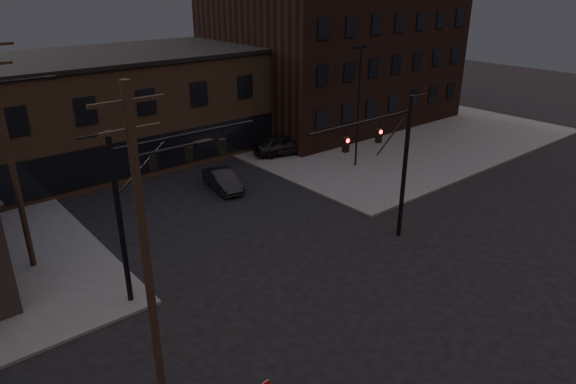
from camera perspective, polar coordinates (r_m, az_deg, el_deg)
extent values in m
plane|color=black|center=(23.22, 10.67, -13.39)|extent=(140.00, 140.00, 0.00)
cube|color=#474744|center=(51.67, 7.88, 7.35)|extent=(30.00, 30.00, 0.15)
cube|color=#4B3B28|center=(43.29, -18.71, 8.76)|extent=(40.00, 12.00, 8.00)
cube|color=black|center=(53.07, 5.01, 15.50)|extent=(22.00, 16.00, 14.00)
cylinder|color=black|center=(28.42, 12.82, 2.51)|extent=(0.24, 0.24, 8.00)
cylinder|color=black|center=(24.88, 8.42, 7.71)|extent=(7.00, 0.14, 0.14)
cube|color=#FF140C|center=(25.97, 10.05, 6.18)|extent=(0.28, 0.22, 0.70)
cube|color=#FF140C|center=(24.30, 6.44, 5.24)|extent=(0.28, 0.22, 0.70)
cylinder|color=black|center=(22.78, -18.15, -3.24)|extent=(0.24, 0.24, 8.00)
cylinder|color=black|center=(23.01, -11.08, 6.31)|extent=(7.00, 0.14, 0.14)
cube|color=black|center=(22.54, -14.78, 3.22)|extent=(0.28, 0.22, 0.70)
cube|color=black|center=(23.28, -10.91, 4.18)|extent=(0.28, 0.22, 0.70)
cube|color=black|center=(24.11, -7.29, 5.06)|extent=(0.28, 0.22, 0.70)
cylinder|color=black|center=(16.62, -15.48, -7.07)|extent=(0.28, 0.28, 11.00)
cube|color=black|center=(14.89, -17.45, 9.58)|extent=(2.20, 0.12, 0.12)
cube|color=black|center=(15.08, -17.09, 6.62)|extent=(1.80, 0.12, 0.12)
cube|color=black|center=(16.29, -9.35, 5.36)|extent=(0.60, 0.25, 0.18)
cylinder|color=black|center=(27.02, -28.43, 3.16)|extent=(0.28, 0.28, 11.50)
cube|color=black|center=(26.72, -25.02, 11.41)|extent=(0.60, 0.25, 0.18)
cylinder|color=black|center=(38.91, 7.81, 9.04)|extent=(0.14, 0.14, 9.00)
cube|color=black|center=(37.75, 7.65, 15.66)|extent=(0.50, 0.28, 0.18)
cube|color=black|center=(38.49, 8.71, 15.74)|extent=(0.50, 0.28, 0.18)
cylinder|color=black|center=(46.54, 8.36, 11.24)|extent=(0.14, 0.14, 9.00)
cube|color=black|center=(45.51, 8.25, 16.79)|extent=(0.50, 0.28, 0.18)
cube|color=black|center=(46.25, 9.13, 16.83)|extent=(0.50, 0.28, 0.18)
imported|color=black|center=(42.09, -0.58, 5.31)|extent=(5.23, 3.30, 1.66)
imported|color=#B5B6B8|center=(47.56, 0.97, 7.24)|extent=(5.31, 2.69, 1.48)
imported|color=black|center=(35.57, -7.27, 1.32)|extent=(2.14, 4.36, 1.37)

